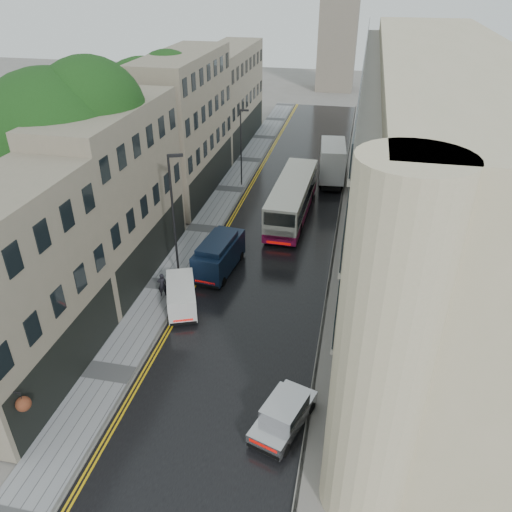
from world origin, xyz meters
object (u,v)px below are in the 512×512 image
at_px(tree_far, 148,129).
at_px(white_lorry, 321,167).
at_px(silver_hatchback, 254,428).
at_px(lamp_post_far, 241,149).
at_px(cream_bus, 270,214).
at_px(lamp_post_near, 174,219).
at_px(white_van, 169,310).
at_px(pedestrian, 162,285).
at_px(navy_van, 196,264).
at_px(tree_near, 61,175).

height_order(tree_far, white_lorry, tree_far).
height_order(silver_hatchback, lamp_post_far, lamp_post_far).
xyz_separation_m(cream_bus, lamp_post_far, (-4.39, 8.81, 2.10)).
height_order(silver_hatchback, lamp_post_near, lamp_post_near).
distance_m(silver_hatchback, white_van, 9.79).
bearing_deg(silver_hatchback, pedestrian, 147.21).
xyz_separation_m(navy_van, lamp_post_near, (-1.37, 0.27, 3.05)).
bearing_deg(navy_van, pedestrian, -118.40).
relative_size(cream_bus, pedestrian, 7.05).
relative_size(silver_hatchback, navy_van, 0.77).
xyz_separation_m(cream_bus, white_van, (-3.65, -12.64, -0.68)).
xyz_separation_m(tree_far, lamp_post_far, (7.17, 4.04, -2.56)).
relative_size(tree_near, lamp_post_near, 1.64).
relative_size(pedestrian, lamp_post_near, 0.19).
xyz_separation_m(tree_far, white_van, (7.90, -17.41, -5.34)).
distance_m(tree_near, white_van, 11.11).
distance_m(silver_hatchback, lamp_post_far, 29.74).
height_order(cream_bus, white_lorry, white_lorry).
xyz_separation_m(white_van, pedestrian, (-1.35, 2.42, 0.04)).
bearing_deg(white_lorry, lamp_post_far, -175.90).
height_order(tree_far, navy_van, tree_far).
relative_size(white_van, lamp_post_near, 0.45).
distance_m(silver_hatchback, navy_van, 13.49).
xyz_separation_m(tree_near, tree_far, (0.30, 13.00, -0.72)).
distance_m(tree_near, cream_bus, 15.40).
relative_size(white_van, navy_van, 0.76).
relative_size(navy_van, lamp_post_far, 0.71).
bearing_deg(cream_bus, tree_near, -143.70).
bearing_deg(lamp_post_near, tree_far, 97.27).
distance_m(tree_far, cream_bus, 13.34).
distance_m(tree_far, lamp_post_near, 14.33).
distance_m(tree_far, navy_van, 15.91).
height_order(navy_van, pedestrian, navy_van).
relative_size(tree_far, cream_bus, 1.10).
height_order(navy_van, lamp_post_near, lamp_post_near).
xyz_separation_m(pedestrian, lamp_post_near, (0.16, 2.46, 3.42)).
height_order(silver_hatchback, pedestrian, pedestrian).
height_order(tree_far, cream_bus, tree_far).
bearing_deg(lamp_post_near, white_lorry, 45.32).
height_order(tree_far, lamp_post_far, tree_far).
xyz_separation_m(tree_near, white_lorry, (14.83, 18.24, -4.97)).
xyz_separation_m(cream_bus, pedestrian, (-5.00, -10.22, -0.64)).
bearing_deg(white_lorry, pedestrian, -116.67).
bearing_deg(tree_near, white_lorry, 50.88).
distance_m(white_van, lamp_post_near, 6.10).
distance_m(white_lorry, pedestrian, 21.77).
relative_size(cream_bus, white_lorry, 1.53).
bearing_deg(lamp_post_far, lamp_post_near, -95.63).
height_order(tree_near, tree_far, tree_near).
distance_m(navy_van, lamp_post_near, 3.35).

